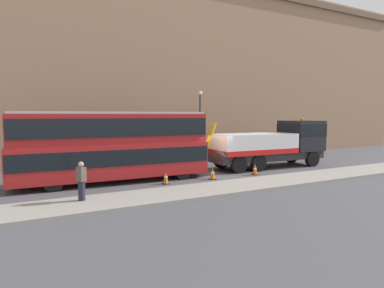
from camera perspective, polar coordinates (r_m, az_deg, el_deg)
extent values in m
plane|color=#4C4C51|center=(21.86, 3.01, -5.18)|extent=(120.00, 120.00, 0.00)
cube|color=gray|center=(18.43, 9.77, -6.94)|extent=(60.00, 2.80, 0.15)
cube|color=#9E7A5B|center=(28.71, -5.06, 13.29)|extent=(60.00, 1.20, 16.00)
cube|color=#2D2D2D|center=(25.05, 12.93, -2.01)|extent=(9.07, 2.51, 0.55)
cube|color=black|center=(27.04, 18.28, 1.41)|extent=(2.69, 2.69, 2.30)
cube|color=black|center=(27.02, 18.31, 2.36)|extent=(2.71, 2.71, 0.90)
cube|color=silver|center=(24.16, 10.57, 0.10)|extent=(6.18, 2.80, 1.40)
cube|color=red|center=(24.21, 10.55, -1.13)|extent=(6.19, 2.85, 0.36)
cylinder|color=#B79914|center=(22.14, 2.84, 0.51)|extent=(1.24, 0.32, 2.52)
sphere|color=orange|center=(27.00, 18.36, 4.10)|extent=(0.24, 0.24, 0.24)
cylinder|color=black|center=(28.06, 16.75, -1.92)|extent=(1.17, 0.38, 1.16)
cylinder|color=black|center=(26.49, 20.01, -2.41)|extent=(1.17, 0.38, 1.16)
cylinder|color=black|center=(24.97, 8.27, -2.60)|extent=(1.17, 0.38, 1.16)
cylinder|color=black|center=(23.18, 11.36, -3.23)|extent=(1.17, 0.38, 1.16)
cylinder|color=black|center=(24.11, 5.12, -2.84)|extent=(1.17, 0.38, 1.16)
cylinder|color=black|center=(22.26, 8.07, -3.53)|extent=(1.17, 0.38, 1.16)
cube|color=#AD1E1E|center=(19.59, -13.37, -2.69)|extent=(11.08, 2.87, 1.90)
cube|color=#AD1E1E|center=(19.43, -13.48, 2.57)|extent=(10.85, 2.76, 1.70)
cube|color=black|center=(19.55, -13.39, -1.97)|extent=(10.97, 2.91, 0.90)
cube|color=black|center=(19.43, -13.49, 2.87)|extent=(10.75, 2.91, 1.00)
cube|color=#B2B2B2|center=(19.41, -13.54, 5.26)|extent=(10.63, 2.65, 0.12)
cube|color=yellow|center=(21.34, 1.18, 1.44)|extent=(0.11, 1.50, 0.44)
cylinder|color=black|center=(21.87, -3.91, -3.80)|extent=(1.05, 0.33, 1.04)
cylinder|color=black|center=(19.91, -1.57, -4.67)|extent=(1.05, 0.33, 1.04)
cylinder|color=black|center=(20.34, -23.15, -4.87)|extent=(1.05, 0.33, 1.04)
cylinder|color=black|center=(18.21, -22.80, -5.98)|extent=(1.05, 0.33, 1.04)
cylinder|color=#232333|center=(15.34, -18.48, -7.66)|extent=(0.40, 0.40, 0.85)
cube|color=brown|center=(15.20, -18.56, -4.95)|extent=(0.40, 0.47, 0.62)
sphere|color=tan|center=(15.13, -18.60, -3.35)|extent=(0.24, 0.24, 0.24)
cone|color=orange|center=(18.72, -4.56, -5.81)|extent=(0.32, 0.32, 0.72)
cylinder|color=white|center=(18.71, -4.56, -5.70)|extent=(0.21, 0.21, 0.10)
cube|color=black|center=(18.78, -4.55, -6.83)|extent=(0.36, 0.36, 0.04)
cone|color=orange|center=(20.03, 3.56, -5.08)|extent=(0.32, 0.32, 0.72)
cylinder|color=white|center=(20.03, 3.56, -4.98)|extent=(0.21, 0.21, 0.10)
cube|color=black|center=(20.10, 3.55, -6.03)|extent=(0.36, 0.36, 0.04)
cone|color=orange|center=(21.86, 10.80, -4.30)|extent=(0.32, 0.32, 0.72)
cylinder|color=white|center=(21.86, 10.81, -4.21)|extent=(0.21, 0.21, 0.10)
cube|color=black|center=(21.92, 10.79, -5.18)|extent=(0.36, 0.36, 0.04)
cylinder|color=#38383D|center=(27.50, 1.40, 2.70)|extent=(0.16, 0.16, 5.50)
sphere|color=#EAE5C6|center=(27.54, 1.41, 8.74)|extent=(0.36, 0.36, 0.36)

